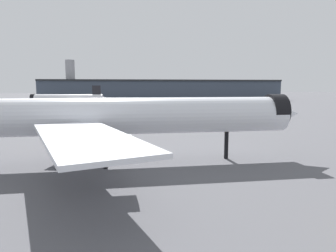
% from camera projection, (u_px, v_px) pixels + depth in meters
% --- Properties ---
extents(ground, '(900.00, 900.00, 0.00)m').
position_uv_depth(ground, '(103.00, 162.00, 47.64)').
color(ground, '#56565B').
extents(airliner_near_gate, '(59.12, 54.13, 16.24)m').
position_uv_depth(airliner_near_gate, '(120.00, 117.00, 46.57)').
color(airliner_near_gate, silver).
rests_on(airliner_near_gate, ground).
extents(airliner_far_taxiway, '(41.20, 37.18, 11.93)m').
position_uv_depth(airliner_far_taxiway, '(67.00, 99.00, 155.91)').
color(airliner_far_taxiway, white).
rests_on(airliner_far_taxiway, ground).
extents(terminal_building, '(190.62, 22.34, 31.06)m').
position_uv_depth(terminal_building, '(163.00, 90.00, 243.79)').
color(terminal_building, '#3D4756').
rests_on(terminal_building, ground).
extents(traffic_cone_near_nose, '(0.55, 0.55, 0.69)m').
position_uv_depth(traffic_cone_near_nose, '(208.00, 130.00, 78.95)').
color(traffic_cone_near_nose, '#F2600C').
rests_on(traffic_cone_near_nose, ground).
extents(traffic_cone_wingtip, '(0.56, 0.56, 0.70)m').
position_uv_depth(traffic_cone_wingtip, '(49.00, 135.00, 71.94)').
color(traffic_cone_wingtip, '#F2600C').
rests_on(traffic_cone_wingtip, ground).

